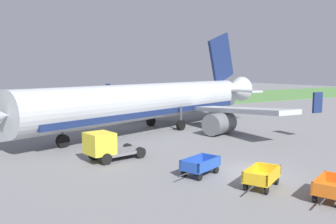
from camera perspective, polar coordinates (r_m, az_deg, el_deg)
ground_plane at (r=23.19m, az=13.55°, el=-9.48°), size 220.00×220.00×0.00m
grass_strip at (r=65.74m, az=-17.50°, el=0.96°), size 220.00×28.00×0.06m
airplane at (r=37.76m, az=-1.90°, el=1.71°), size 36.81×29.91×11.34m
baggage_cart_nearest at (r=19.73m, az=24.99°, el=-11.05°), size 3.58×2.19×1.07m
baggage_cart_second_in_row at (r=20.35m, az=14.89°, el=-10.08°), size 3.52×2.34×1.07m
baggage_cart_third_in_row at (r=21.96m, az=5.24°, el=-8.61°), size 3.59×2.16×1.07m
service_truck_beside_carts at (r=25.40m, az=-10.02°, el=-5.40°), size 4.61×2.54×2.10m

